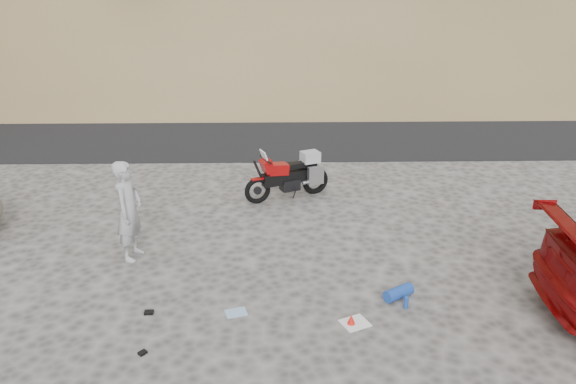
# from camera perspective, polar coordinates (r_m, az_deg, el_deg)

# --- Properties ---
(ground) EXTENTS (140.00, 140.00, 0.00)m
(ground) POSITION_cam_1_polar(r_m,az_deg,el_deg) (10.17, -8.42, -7.21)
(ground) COLOR #423F3D
(ground) RESTS_ON ground
(road) EXTENTS (120.00, 7.00, 0.05)m
(road) POSITION_cam_1_polar(r_m,az_deg,el_deg) (18.52, -5.19, 6.49)
(road) COLOR black
(road) RESTS_ON ground
(motorcycle) EXTENTS (1.94, 1.07, 1.23)m
(motorcycle) POSITION_cam_1_polar(r_m,az_deg,el_deg) (12.65, 0.33, 1.66)
(motorcycle) COLOR black
(motorcycle) RESTS_ON ground
(man) EXTENTS (0.55, 0.74, 1.84)m
(man) POSITION_cam_1_polar(r_m,az_deg,el_deg) (10.66, -15.34, -6.36)
(man) COLOR #9C9DA1
(man) RESTS_ON ground
(gear_white_cloth) EXTENTS (0.50, 0.48, 0.01)m
(gear_white_cloth) POSITION_cam_1_polar(r_m,az_deg,el_deg) (8.59, 6.82, -13.08)
(gear_white_cloth) COLOR white
(gear_white_cloth) RESTS_ON ground
(gear_blue_mat) EXTENTS (0.53, 0.44, 0.20)m
(gear_blue_mat) POSITION_cam_1_polar(r_m,az_deg,el_deg) (9.22, 11.17, -10.00)
(gear_blue_mat) COLOR #193F9B
(gear_blue_mat) RESTS_ON ground
(gear_bottle) EXTENTS (0.09, 0.09, 0.19)m
(gear_bottle) POSITION_cam_1_polar(r_m,az_deg,el_deg) (9.01, 11.92, -10.93)
(gear_bottle) COLOR #193F9B
(gear_bottle) RESTS_ON ground
(gear_funnel) EXTENTS (0.15, 0.15, 0.17)m
(gear_funnel) POSITION_cam_1_polar(r_m,az_deg,el_deg) (8.52, 6.45, -12.76)
(gear_funnel) COLOR red
(gear_funnel) RESTS_ON ground
(gear_glove_a) EXTENTS (0.15, 0.11, 0.04)m
(gear_glove_a) POSITION_cam_1_polar(r_m,az_deg,el_deg) (8.99, -13.94, -11.79)
(gear_glove_a) COLOR black
(gear_glove_a) RESTS_ON ground
(gear_glove_b) EXTENTS (0.14, 0.14, 0.04)m
(gear_glove_b) POSITION_cam_1_polar(r_m,az_deg,el_deg) (8.21, -14.56, -15.53)
(gear_glove_b) COLOR black
(gear_glove_b) RESTS_ON ground
(gear_blue_cloth) EXTENTS (0.38, 0.32, 0.01)m
(gear_blue_cloth) POSITION_cam_1_polar(r_m,az_deg,el_deg) (8.79, -5.30, -12.10)
(gear_blue_cloth) COLOR #87ACD1
(gear_blue_cloth) RESTS_ON ground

